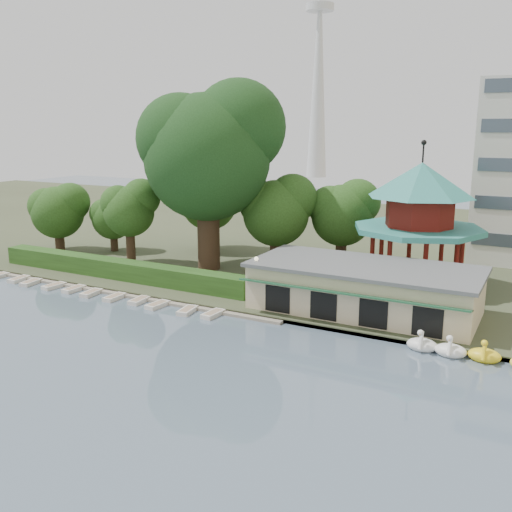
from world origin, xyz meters
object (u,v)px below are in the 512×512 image
Objects in this scene: boathouse at (364,288)px; pavilion at (419,212)px; dock at (120,293)px; big_tree at (210,148)px.

boathouse is 11.43m from pavilion.
boathouse is (22.00, 4.77, 2.25)m from dock.
dock is 29.14m from pavilion.
boathouse is 0.94× the size of big_tree.
pavilion is at bearing 10.31° from big_tree.
big_tree is (-18.82, 6.24, 10.82)m from boathouse.
boathouse is 22.59m from big_tree.
pavilion is (24.00, 14.80, 7.36)m from dock.
boathouse reaches higher than dock.
dock is at bearing -167.76° from boathouse.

